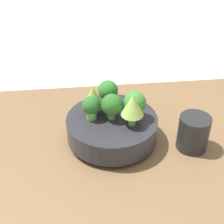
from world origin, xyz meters
The scene contains 10 objects.
ground_plane centered at (0.00, 0.00, 0.00)m, with size 6.00×6.00×0.00m, color beige.
table centered at (0.00, 0.00, 0.02)m, with size 1.19×0.63×0.05m.
bowl centered at (-0.01, 0.01, 0.09)m, with size 0.25×0.25×0.07m.
broccoli_floret_left centered at (-0.07, 0.01, 0.16)m, with size 0.05×0.05×0.07m.
broccoli_floret_right centered at (0.05, 0.00, 0.17)m, with size 0.06×0.06×0.08m.
romanesco_piece_far centered at (-0.06, 0.04, 0.17)m, with size 0.06×0.06×0.08m.
broccoli_floret_back centered at (-0.02, 0.07, 0.17)m, with size 0.06×0.06×0.08m.
romanesco_piece_near centered at (0.04, -0.03, 0.18)m, with size 0.06×0.06×0.09m.
broccoli_floret_center centered at (-0.01, 0.01, 0.16)m, with size 0.06×0.06×0.07m.
cup centered at (0.20, -0.05, 0.10)m, with size 0.08×0.08×0.10m.
Camera 1 is at (-0.09, -0.68, 0.61)m, focal length 50.00 mm.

